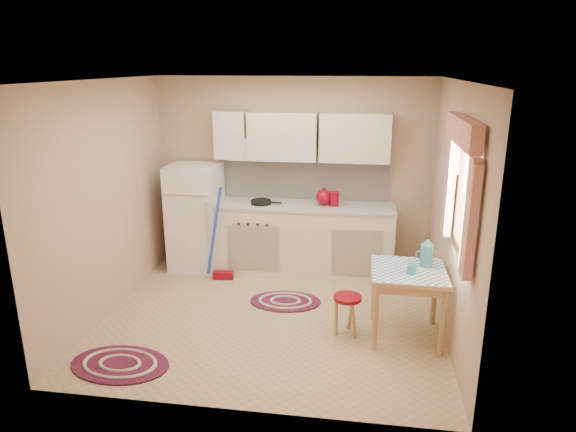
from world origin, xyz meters
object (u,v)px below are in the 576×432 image
object	(u,v)px
fridge	(196,217)
stool	(347,315)
table	(406,304)
base_cabinets	(305,240)

from	to	relation	value
fridge	stool	bearing A→B (deg)	-36.25
fridge	stool	size ratio (longest dim) A/B	3.33
table	stool	bearing A→B (deg)	-176.74
table	base_cabinets	bearing A→B (deg)	127.87
table	fridge	bearing A→B (deg)	150.78
base_cabinets	stool	world-z (taller)	base_cabinets
stool	fridge	bearing A→B (deg)	143.75
stool	base_cabinets	bearing A→B (deg)	111.22
fridge	base_cabinets	xyz separation A→B (m)	(1.46, 0.05, -0.26)
table	stool	distance (m)	0.60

